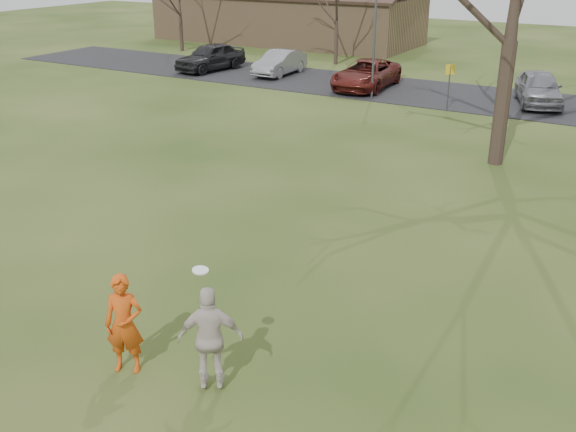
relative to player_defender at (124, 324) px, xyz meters
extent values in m
plane|color=#1E380F|center=(0.65, 0.63, -0.95)|extent=(120.00, 120.00, 0.00)
cube|color=black|center=(0.65, 25.63, -0.93)|extent=(62.00, 6.50, 0.04)
imported|color=#C94910|center=(0.00, 0.00, 0.00)|extent=(0.82, 0.71, 1.90)
imported|color=black|center=(-16.79, 25.20, -0.11)|extent=(2.59, 4.93, 1.60)
imported|color=gray|center=(-12.46, 26.07, -0.22)|extent=(1.59, 4.25, 1.39)
imported|color=#5A1A15|center=(-6.55, 25.07, -0.18)|extent=(2.75, 5.41, 1.46)
imported|color=gray|center=(2.05, 25.70, -0.13)|extent=(3.23, 4.95, 1.57)
imported|color=beige|center=(1.68, 0.30, 0.09)|extent=(1.19, 0.98, 1.89)
cylinder|color=white|center=(1.60, 0.23, 1.38)|extent=(0.27, 0.27, 0.06)
cube|color=#8C6D4C|center=(-19.35, 38.63, 0.80)|extent=(20.00, 8.00, 3.50)
cylinder|color=#47474C|center=(-5.35, 23.13, 2.05)|extent=(0.12, 0.12, 6.00)
cylinder|color=#47474C|center=(-1.35, 22.63, 0.05)|extent=(0.06, 0.06, 2.00)
cube|color=yellow|center=(-1.35, 22.63, 0.90)|extent=(0.35, 0.35, 0.45)
camera|label=1|loc=(7.60, -7.24, 6.25)|focal=41.36mm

